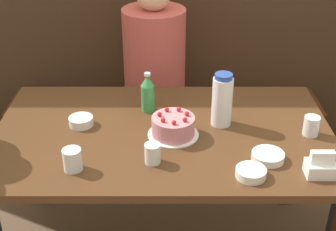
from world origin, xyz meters
TOP-DOWN VIEW (x-y plane):
  - bench_seat at (0.00, 0.83)m, footprint 1.92×0.38m
  - dining_table at (0.00, 0.00)m, footprint 1.49×0.90m
  - birthday_cake at (0.04, -0.03)m, footprint 0.22×0.22m
  - water_pitcher at (0.26, 0.06)m, footprint 0.09×0.09m
  - soju_bottle at (-0.07, 0.19)m, footprint 0.06×0.06m
  - napkin_holder at (0.59, -0.32)m, footprint 0.11×0.08m
  - bowl_soup_white at (0.33, -0.33)m, footprint 0.12×0.12m
  - bowl_rice_small at (0.42, -0.22)m, footprint 0.13×0.13m
  - bowl_side_dish at (-0.37, 0.05)m, footprint 0.11×0.11m
  - glass_water_tall at (-0.34, -0.28)m, footprint 0.07×0.07m
  - glass_tumbler_short at (-0.04, -0.24)m, footprint 0.06×0.06m
  - glass_shot_small at (0.64, -0.03)m, footprint 0.07×0.07m
  - person_pale_blue_shirt at (-0.06, 0.71)m, footprint 0.35×0.35m

SIDE VIEW (x-z plane):
  - bench_seat at x=0.00m, z-range 0.00..0.44m
  - person_pale_blue_shirt at x=-0.06m, z-range -0.02..1.23m
  - dining_table at x=0.00m, z-range 0.28..1.00m
  - bowl_rice_small at x=0.42m, z-range 0.72..0.75m
  - bowl_soup_white at x=0.33m, z-range 0.72..0.76m
  - bowl_side_dish at x=-0.37m, z-range 0.72..0.76m
  - napkin_holder at x=0.59m, z-range 0.71..0.81m
  - glass_tumbler_short at x=-0.04m, z-range 0.72..0.80m
  - glass_shot_small at x=0.64m, z-range 0.72..0.81m
  - birthday_cake at x=0.04m, z-range 0.71..0.82m
  - glass_water_tall at x=-0.34m, z-range 0.72..0.81m
  - soju_bottle at x=-0.07m, z-range 0.72..0.91m
  - water_pitcher at x=0.26m, z-range 0.72..0.96m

